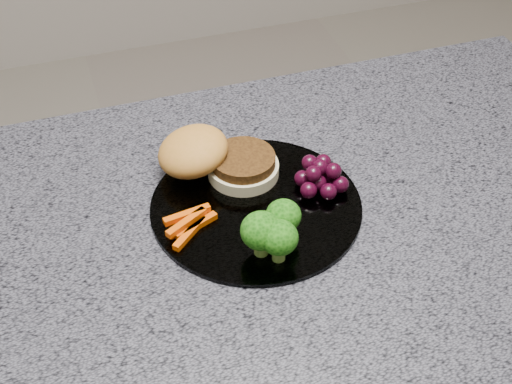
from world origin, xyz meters
TOP-DOWN VIEW (x-y plane):
  - countertop at (0.00, 0.00)m, footprint 1.20×0.60m
  - plate at (0.07, 0.03)m, footprint 0.26×0.26m
  - burger at (0.04, 0.10)m, footprint 0.17×0.13m
  - carrot_sticks at (-0.01, 0.01)m, footprint 0.07×0.06m
  - broccoli at (0.07, -0.05)m, footprint 0.08×0.07m
  - grape_bunch at (0.16, 0.04)m, footprint 0.06×0.07m

SIDE VIEW (x-z plane):
  - countertop at x=0.00m, z-range 0.86..0.90m
  - plate at x=0.07m, z-range 0.90..0.91m
  - carrot_sticks at x=-0.01m, z-range 0.91..0.92m
  - grape_bunch at x=0.16m, z-range 0.90..0.94m
  - burger at x=0.04m, z-range 0.90..0.95m
  - broccoli at x=0.07m, z-range 0.91..0.97m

